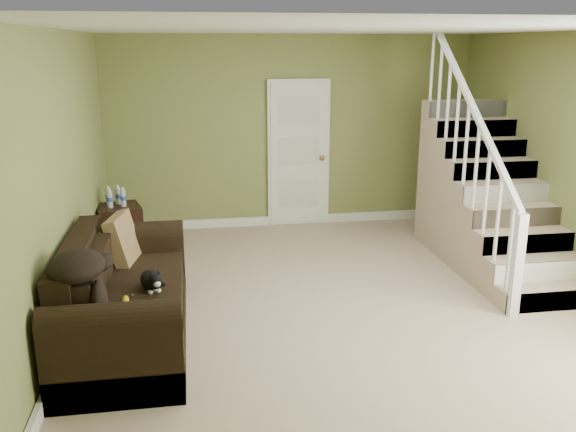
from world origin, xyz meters
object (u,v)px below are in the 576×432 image
object	(u,v)px
banana	(126,301)
sofa	(121,302)
cat	(151,281)
side_table	(120,229)

from	to	relation	value
banana	sofa	bearing A→B (deg)	96.74
sofa	cat	bearing A→B (deg)	-23.36
sofa	side_table	xyz separation A→B (m)	(-0.24, 2.30, -0.03)
side_table	banana	world-z (taller)	side_table
sofa	cat	xyz separation A→B (m)	(0.27, -0.12, 0.23)
cat	banana	distance (m)	0.33
cat	banana	size ratio (longest dim) A/B	2.29
cat	banana	world-z (taller)	cat
sofa	banana	bearing A→B (deg)	-77.78
sofa	banana	xyz separation A→B (m)	(0.08, -0.38, 0.17)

